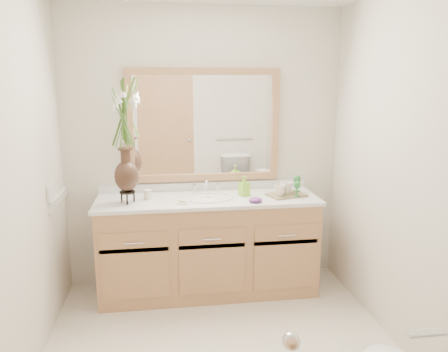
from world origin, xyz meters
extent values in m
cube|color=beige|center=(0.00, 1.30, 1.20)|extent=(2.40, 0.02, 2.40)
cube|color=beige|center=(0.00, -1.30, 1.20)|extent=(2.40, 0.02, 2.40)
cube|color=beige|center=(-1.20, 0.00, 1.20)|extent=(0.02, 2.60, 2.40)
cube|color=beige|center=(1.20, 0.00, 1.20)|extent=(0.02, 2.60, 2.40)
cube|color=tan|center=(0.00, 1.01, 0.40)|extent=(1.80, 0.55, 0.80)
cube|color=white|center=(0.00, 1.01, 0.82)|extent=(1.84, 0.57, 0.03)
ellipsoid|color=white|center=(0.00, 0.99, 0.78)|extent=(0.38, 0.30, 0.12)
cylinder|color=silver|center=(0.00, 1.17, 0.89)|extent=(0.02, 0.02, 0.11)
cylinder|color=silver|center=(-0.10, 1.17, 0.87)|extent=(0.02, 0.02, 0.08)
cylinder|color=silver|center=(0.10, 1.17, 0.87)|extent=(0.02, 0.02, 0.08)
cube|color=white|center=(0.00, 1.28, 1.41)|extent=(1.20, 0.01, 0.85)
cube|color=tan|center=(0.00, 1.28, 1.86)|extent=(1.32, 0.04, 0.06)
cube|color=tan|center=(0.00, 1.28, 0.95)|extent=(1.32, 0.04, 0.06)
cube|color=tan|center=(-0.63, 1.28, 1.41)|extent=(0.06, 0.04, 0.85)
cube|color=tan|center=(0.63, 1.28, 1.41)|extent=(0.06, 0.04, 0.85)
cube|color=white|center=(-1.19, 0.76, 0.98)|extent=(0.02, 0.12, 0.12)
cube|color=tan|center=(-0.30, -1.29, 1.00)|extent=(0.80, 0.03, 2.00)
cylinder|color=black|center=(-0.65, 0.95, 0.92)|extent=(0.12, 0.12, 0.01)
ellipsoid|color=#322116|center=(-0.65, 0.95, 1.05)|extent=(0.19, 0.19, 0.25)
cylinder|color=#322116|center=(-0.65, 0.95, 1.20)|extent=(0.08, 0.08, 0.11)
cylinder|color=#4C7A33|center=(-0.65, 0.95, 1.49)|extent=(0.07, 0.07, 0.45)
cylinder|color=silver|center=(-0.49, 1.04, 0.87)|extent=(0.06, 0.06, 0.08)
cylinder|color=silver|center=(-0.21, 0.87, 0.84)|extent=(0.10, 0.10, 0.01)
cube|color=beige|center=(-0.21, 0.87, 0.85)|extent=(0.07, 0.06, 0.02)
imported|color=#86D131|center=(0.31, 1.05, 0.91)|extent=(0.09, 0.09, 0.15)
ellipsoid|color=#5D2672|center=(0.36, 0.82, 0.85)|extent=(0.14, 0.13, 0.04)
cube|color=brown|center=(0.67, 0.99, 0.84)|extent=(0.35, 0.28, 0.02)
imported|color=silver|center=(0.59, 0.95, 0.89)|extent=(0.10, 0.10, 0.10)
imported|color=silver|center=(0.67, 1.01, 0.90)|extent=(0.14, 0.14, 0.10)
cylinder|color=#246D2B|center=(0.73, 0.92, 0.85)|extent=(0.05, 0.05, 0.01)
cylinder|color=#246D2B|center=(0.73, 0.92, 0.89)|extent=(0.01, 0.01, 0.08)
ellipsoid|color=#246D2B|center=(0.73, 0.92, 0.94)|extent=(0.06, 0.06, 0.07)
cylinder|color=#246D2B|center=(0.78, 1.06, 0.85)|extent=(0.06, 0.06, 0.01)
cylinder|color=#246D2B|center=(0.78, 1.06, 0.89)|extent=(0.01, 0.01, 0.09)
ellipsoid|color=#246D2B|center=(0.78, 1.06, 0.95)|extent=(0.06, 0.06, 0.08)
camera|label=1|loc=(-0.37, -2.47, 1.78)|focal=35.00mm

